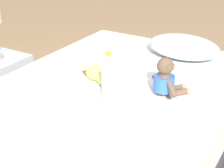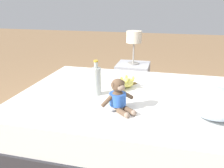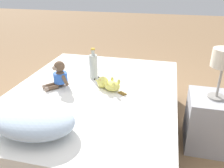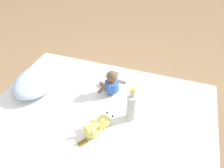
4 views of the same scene
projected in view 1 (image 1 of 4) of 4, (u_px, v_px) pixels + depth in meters
name	position (u px, v px, depth m)	size (l,w,h in m)	color
ground_plane	(118.00, 144.00, 2.41)	(16.00, 16.00, 0.00)	#93704C
bed	(119.00, 115.00, 2.31)	(1.46, 1.88, 0.48)	#2D2D33
pillow	(184.00, 47.00, 2.58)	(0.57, 0.41, 0.16)	silver
plush_monkey	(166.00, 80.00, 2.01)	(0.26, 0.26, 0.24)	brown
plush_yellow_creature	(99.00, 75.00, 2.20)	(0.32, 0.19, 0.10)	#EAE066
glass_bottle	(108.00, 82.00, 1.92)	(0.08, 0.08, 0.30)	#B7BCB2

